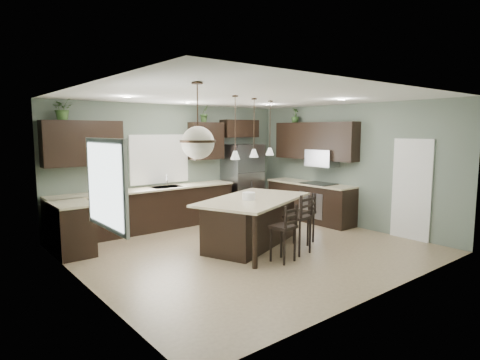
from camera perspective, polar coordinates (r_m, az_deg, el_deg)
name	(u,v)px	position (r m, az deg, el deg)	size (l,w,h in m)	color
ground	(249,248)	(7.65, 1.32, -9.68)	(6.00, 6.00, 0.00)	#9E8466
pantry_door	(412,190)	(8.79, 23.21, -1.26)	(0.04, 0.82, 2.04)	white
window_back	(159,159)	(9.41, -11.40, 2.94)	(1.35, 0.02, 1.00)	white
window_left	(105,185)	(5.14, -18.67, -0.62)	(0.02, 1.10, 1.00)	white
left_return_cabs	(72,230)	(7.77, -22.84, -6.55)	(0.60, 0.90, 0.90)	black
left_return_countertop	(71,204)	(7.68, -22.86, -3.12)	(0.66, 0.96, 0.04)	beige
back_lower_cabs	(148,210)	(9.10, -12.91, -4.23)	(4.20, 0.60, 0.90)	black
back_countertop	(148,189)	(9.00, -12.94, -1.32)	(4.20, 0.66, 0.04)	beige
sink_inset	(166,187)	(9.20, -10.43, -0.98)	(0.70, 0.45, 0.01)	gray
faucet	(167,181)	(9.16, -10.36, -0.10)	(0.02, 0.02, 0.28)	silver
back_upper_left	(83,143)	(8.57, -21.43, 4.88)	(1.55, 0.34, 0.90)	black
back_upper_right	(206,141)	(9.87, -4.82, 5.57)	(0.85, 0.34, 0.90)	black
fridge_header	(240,129)	(10.49, -0.05, 7.32)	(1.05, 0.34, 0.45)	black
right_lower_cabs	(310,202)	(10.01, 9.93, -3.14)	(0.60, 2.35, 0.90)	black
right_countertop	(310,183)	(9.92, 9.91, -0.48)	(0.66, 2.35, 0.04)	beige
cooktop	(319,184)	(9.74, 11.13, -0.49)	(0.58, 0.75, 0.02)	black
wall_oven_front	(310,205)	(9.60, 9.97, -3.57)	(0.01, 0.72, 0.60)	gray
right_upper_cabs	(315,141)	(9.95, 10.61, 5.48)	(0.34, 2.35, 0.90)	black
microwave	(322,158)	(9.76, 11.59, 3.08)	(0.40, 0.75, 0.40)	gray
refrigerator	(242,180)	(10.38, 0.34, -0.02)	(0.90, 0.74, 1.85)	gray
kitchen_island	(254,222)	(7.71, 1.95, -6.00)	(2.40, 1.36, 0.92)	black
serving_dish	(249,196)	(7.43, 1.26, -2.30)	(0.24, 0.24, 0.14)	silver
bar_stool_left	(283,233)	(6.81, 6.13, -7.51)	(0.37, 0.37, 0.99)	black
bar_stool_center	(297,223)	(7.28, 8.17, -6.13)	(0.41, 0.41, 1.10)	black
bar_stool_right	(304,219)	(7.96, 9.08, -5.43)	(0.37, 0.37, 0.99)	black
pendant_left	(235,128)	(6.89, -0.69, 7.45)	(0.17, 0.17, 1.10)	silver
pendant_center	(254,128)	(7.51, 2.01, 7.41)	(0.17, 0.17, 1.10)	silver
pendant_right	(270,128)	(8.14, 4.30, 7.37)	(0.17, 0.17, 1.10)	white
chandelier	(198,121)	(5.05, -6.04, 8.36)	(0.45, 0.45, 0.96)	beige
plant_back_left	(63,108)	(8.45, -23.91, 9.30)	(0.40, 0.34, 0.44)	#345424
plant_back_right	(204,113)	(9.81, -5.09, 9.41)	(0.23, 0.19, 0.42)	#335324
plant_right_wall	(295,115)	(10.36, 7.86, 9.09)	(0.20, 0.20, 0.37)	#2D4D21
room_shell	(249,158)	(7.34, 1.36, 3.12)	(6.00, 6.00, 6.00)	slate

